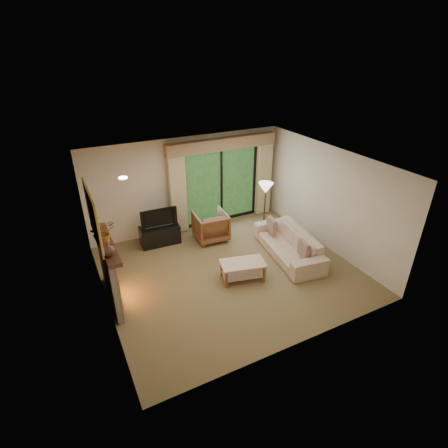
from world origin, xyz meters
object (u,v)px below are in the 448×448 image
sofa (288,244)px  coffee_table (243,271)px  media_console (160,235)px  armchair (211,226)px

sofa → coffee_table: (-1.49, -0.35, -0.11)m
media_console → armchair: armchair is taller
armchair → coffee_table: 1.98m
coffee_table → armchair: bearing=99.8°
media_console → coffee_table: 2.62m
media_console → armchair: size_ratio=1.20×
armchair → coffee_table: (-0.13, -1.97, -0.17)m
sofa → media_console: bearing=-118.8°
armchair → coffee_table: armchair is taller
sofa → coffee_table: bearing=-68.7°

